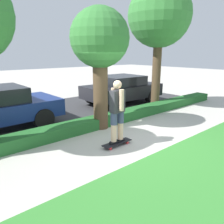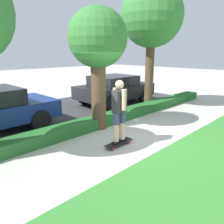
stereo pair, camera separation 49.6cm
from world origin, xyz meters
name	(u,v)px [view 1 (the left image)]	position (x,y,z in m)	size (l,w,h in m)	color
ground_plane	(131,140)	(0.00, 0.00, 0.00)	(60.00, 60.00, 0.00)	#BCB7AD
street_asphalt	(63,112)	(0.00, 4.20, 0.00)	(14.22, 5.00, 0.01)	#38383A
hedge_row	(98,122)	(0.00, 1.60, 0.18)	(14.22, 0.60, 0.35)	#236028
skateboard	(117,143)	(-0.57, -0.02, 0.08)	(0.91, 0.24, 0.10)	black
skater_person	(117,110)	(-0.57, -0.02, 1.01)	(0.50, 0.44, 1.71)	black
tree_mid	(100,42)	(0.00, 1.45, 2.79)	(1.85, 1.85, 3.85)	brown
tree_far	(159,17)	(3.61, 2.06, 3.94)	(2.66, 2.66, 5.33)	brown
parked_car_middle	(122,89)	(3.02, 3.69, 0.76)	(3.86, 2.07, 1.40)	black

